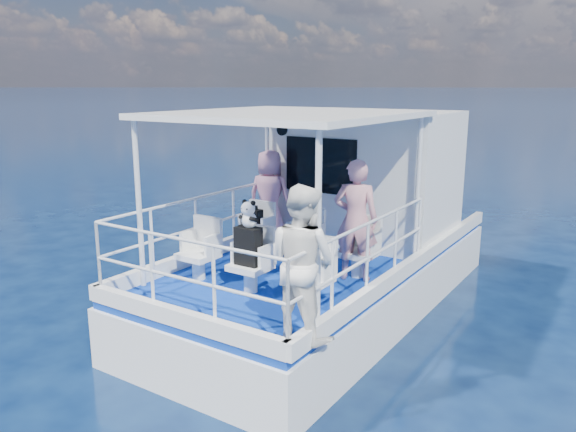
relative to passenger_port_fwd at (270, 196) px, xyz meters
The scene contains 20 objects.
ground 2.30m from the passenger_port_fwd, 40.85° to the right, with size 2000.00×2000.00×0.00m, color #071637.
hull 2.06m from the passenger_port_fwd, ahead, with size 3.00×7.00×1.60m, color white.
deck 1.45m from the passenger_port_fwd, ahead, with size 2.90×6.90×0.10m, color #0B32A0.
cabin 1.77m from the passenger_port_fwd, 47.35° to the left, with size 2.85×2.00×2.20m, color white.
canopy 2.23m from the passenger_port_fwd, 45.97° to the right, with size 3.00×3.20×0.08m, color white.
canopy_posts 1.76m from the passenger_port_fwd, 47.12° to the right, with size 2.77×2.97×2.20m.
railings 2.00m from the passenger_port_fwd, 53.52° to the right, with size 2.84×3.59×1.00m, color white, non-canonical shape.
seat_port_fwd 1.05m from the passenger_port_fwd, 71.19° to the right, with size 0.48×0.46×0.38m, color white.
seat_center_fwd 1.56m from the passenger_port_fwd, 34.81° to the right, with size 0.48×0.46×0.38m, color white.
seat_stbd_fwd 2.31m from the passenger_port_fwd, 21.52° to the right, with size 0.48×0.46×0.38m, color white.
seat_port_aft 2.22m from the passenger_port_fwd, 82.49° to the right, with size 0.48×0.46×0.38m, color white.
seat_center_aft 2.50m from the passenger_port_fwd, 60.91° to the right, with size 0.48×0.46×0.38m, color white.
seat_stbd_aft 3.03m from the passenger_port_fwd, 45.55° to the right, with size 0.48×0.46×0.38m, color white.
passenger_port_fwd is the anchor object (origin of this frame).
passenger_stbd_fwd 2.29m from the passenger_port_fwd, 24.26° to the right, with size 0.61×0.40×1.68m, color #D18792.
passenger_stbd_aft 3.76m from the passenger_port_fwd, 49.81° to the right, with size 0.80×0.63×1.65m, color white.
backpack_port 0.94m from the passenger_port_fwd, 71.62° to the right, with size 0.29×0.16×0.38m, color black.
backpack_center 2.47m from the passenger_port_fwd, 61.28° to the right, with size 0.33×0.19×0.50m, color black.
compact_camera 0.92m from the passenger_port_fwd, 70.48° to the right, with size 0.11×0.07×0.07m, color black.
panda 2.49m from the passenger_port_fwd, 60.90° to the right, with size 0.23×0.19×0.35m, color white, non-canonical shape.
Camera 1 is at (4.20, -6.61, 3.52)m, focal length 35.00 mm.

